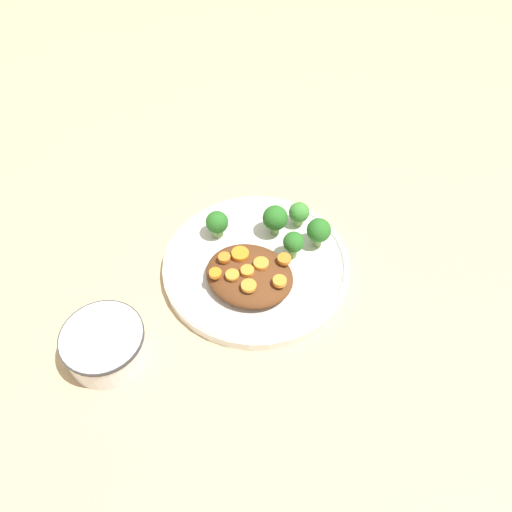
{
  "coord_description": "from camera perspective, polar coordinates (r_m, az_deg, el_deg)",
  "views": [
    {
      "loc": [
        0.21,
        -0.43,
        0.63
      ],
      "look_at": [
        0.0,
        0.0,
        0.03
      ],
      "focal_mm": 35.0,
      "sensor_mm": 36.0,
      "label": 1
    }
  ],
  "objects": [
    {
      "name": "broccoli_floret_1",
      "position": [
        0.79,
        -4.47,
        3.76
      ],
      "size": [
        0.04,
        0.04,
        0.05
      ],
      "color": "#7FA85B",
      "rests_on": "plate"
    },
    {
      "name": "carrot_slice_1",
      "position": [
        0.71,
        -0.84,
        -3.42
      ],
      "size": [
        0.02,
        0.02,
        0.01
      ],
      "primitive_type": "cylinder",
      "color": "orange",
      "rests_on": "stew_mound"
    },
    {
      "name": "stew_mound",
      "position": [
        0.74,
        -0.76,
        -2.2
      ],
      "size": [
        0.13,
        0.11,
        0.03
      ],
      "primitive_type": "ellipsoid",
      "color": "#5B3319",
      "rests_on": "plate"
    },
    {
      "name": "carrot_slice_0",
      "position": [
        0.73,
        0.59,
        -0.86
      ],
      "size": [
        0.02,
        0.02,
        0.01
      ],
      "primitive_type": "cylinder",
      "color": "orange",
      "rests_on": "stew_mound"
    },
    {
      "name": "plate",
      "position": [
        0.78,
        -0.0,
        -0.96
      ],
      "size": [
        0.29,
        0.29,
        0.02
      ],
      "color": "silver",
      "rests_on": "ground_plane"
    },
    {
      "name": "carrot_slice_3",
      "position": [
        0.74,
        -1.81,
        0.24
      ],
      "size": [
        0.03,
        0.03,
        0.01
      ],
      "primitive_type": "cylinder",
      "color": "orange",
      "rests_on": "stew_mound"
    },
    {
      "name": "carrot_slice_6",
      "position": [
        0.72,
        -4.67,
        -1.98
      ],
      "size": [
        0.02,
        0.02,
        0.01
      ],
      "primitive_type": "cylinder",
      "color": "orange",
      "rests_on": "stew_mound"
    },
    {
      "name": "carrot_slice_4",
      "position": [
        0.72,
        -2.72,
        -2.17
      ],
      "size": [
        0.02,
        0.02,
        0.0
      ],
      "primitive_type": "cylinder",
      "color": "orange",
      "rests_on": "stew_mound"
    },
    {
      "name": "broccoli_floret_2",
      "position": [
        0.76,
        4.31,
        1.48
      ],
      "size": [
        0.03,
        0.03,
        0.05
      ],
      "color": "#7FA85B",
      "rests_on": "plate"
    },
    {
      "name": "carrot_slice_8",
      "position": [
        0.72,
        -0.99,
        -1.71
      ],
      "size": [
        0.02,
        0.02,
        0.01
      ],
      "primitive_type": "cylinder",
      "color": "orange",
      "rests_on": "stew_mound"
    },
    {
      "name": "ground_plane",
      "position": [
        0.79,
        -0.0,
        -1.48
      ],
      "size": [
        4.0,
        4.0,
        0.0
      ],
      "primitive_type": "plane",
      "color": "tan"
    },
    {
      "name": "broccoli_floret_0",
      "position": [
        0.79,
        2.47,
        4.22
      ],
      "size": [
        0.04,
        0.04,
        0.06
      ],
      "color": "#759E51",
      "rests_on": "plate"
    },
    {
      "name": "carrot_slice_5",
      "position": [
        0.71,
        2.71,
        -2.89
      ],
      "size": [
        0.02,
        0.02,
        0.01
      ],
      "primitive_type": "cylinder",
      "color": "orange",
      "rests_on": "stew_mound"
    },
    {
      "name": "carrot_slice_2",
      "position": [
        0.74,
        3.4,
        -0.09
      ],
      "size": [
        0.02,
        0.02,
        0.01
      ],
      "primitive_type": "cylinder",
      "color": "orange",
      "rests_on": "stew_mound"
    },
    {
      "name": "broccoli_floret_3",
      "position": [
        0.81,
        4.94,
        4.91
      ],
      "size": [
        0.03,
        0.03,
        0.04
      ],
      "color": "#7FA85B",
      "rests_on": "plate"
    },
    {
      "name": "broccoli_floret_4",
      "position": [
        0.78,
        7.19,
        2.86
      ],
      "size": [
        0.04,
        0.04,
        0.05
      ],
      "color": "#7FA85B",
      "rests_on": "plate"
    },
    {
      "name": "dip_bowl",
      "position": [
        0.71,
        -16.9,
        -9.57
      ],
      "size": [
        0.11,
        0.11,
        0.05
      ],
      "color": "silver",
      "rests_on": "ground_plane"
    },
    {
      "name": "carrot_slice_7",
      "position": [
        0.74,
        -3.63,
        -0.19
      ],
      "size": [
        0.02,
        0.02,
        0.01
      ],
      "primitive_type": "cylinder",
      "color": "orange",
      "rests_on": "stew_mound"
    }
  ]
}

